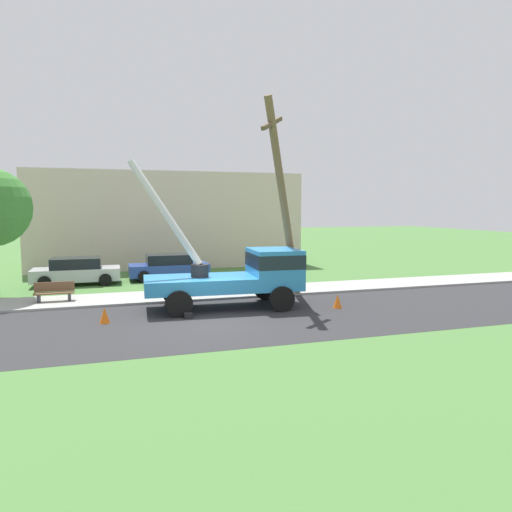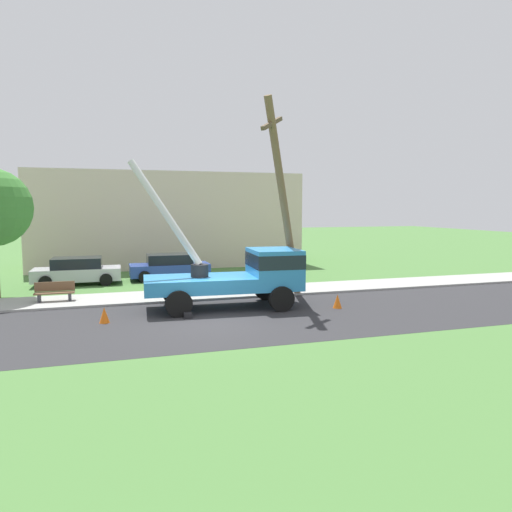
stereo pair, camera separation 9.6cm
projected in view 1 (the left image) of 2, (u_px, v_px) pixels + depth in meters
The scene contains 11 objects.
ground_plane at pixel (170, 275), 28.24m from camera, with size 120.00×120.00×0.00m, color #477538.
road_asphalt at pixel (212, 321), 16.85m from camera, with size 80.00×7.19×0.01m, color #2B2B2D.
sidewalk_strip at pixel (189, 295), 21.57m from camera, with size 80.00×2.76×0.10m, color #9E9E99.
utility_truck at pixel (243, 273), 19.09m from camera, with size 6.75×3.21×5.98m.
leaning_utility_pole at pixel (283, 200), 20.05m from camera, with size 2.88×2.95×8.51m.
traffic_cone_ahead at pixel (337, 301), 18.96m from camera, with size 0.36×0.36×0.56m, color orange.
traffic_cone_behind at pixel (105, 315), 16.49m from camera, with size 0.36×0.36×0.56m, color orange.
parked_sedan_silver at pixel (77, 271), 24.72m from camera, with size 4.43×2.06×1.42m.
parked_sedan_blue at pixel (169, 267), 26.59m from camera, with size 4.40×2.02×1.42m.
park_bench at pixel (54, 293), 19.88m from camera, with size 1.60×0.45×0.90m.
lowrise_building_backdrop at pixel (167, 220), 33.25m from camera, with size 18.00×6.00×6.40m, color beige.
Camera 1 is at (-3.46, -16.24, 4.05)m, focal length 32.99 mm.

